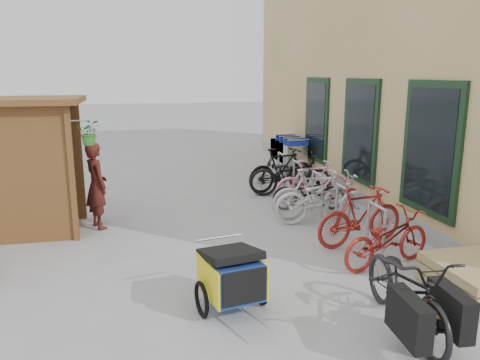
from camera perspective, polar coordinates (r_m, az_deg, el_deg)
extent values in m
plane|color=#9C9C9F|center=(6.91, -1.37, -11.05)|extent=(80.00, 80.00, 0.00)
cube|color=#D3B279|center=(13.21, 24.05, 14.82)|extent=(6.00, 13.00, 7.00)
cube|color=#9C9C9F|center=(12.02, 11.30, -0.13)|extent=(0.18, 13.00, 0.30)
cube|color=black|center=(8.26, 22.20, 3.55)|extent=(0.06, 1.50, 2.20)
cube|color=black|center=(8.25, 22.03, 3.55)|extent=(0.02, 1.25, 1.95)
cube|color=black|center=(10.39, 14.41, 5.82)|extent=(0.06, 1.50, 2.20)
cube|color=black|center=(10.38, 14.26, 5.82)|extent=(0.02, 1.25, 1.95)
cube|color=black|center=(12.66, 9.30, 7.25)|extent=(0.06, 1.50, 2.20)
cube|color=black|center=(12.65, 9.18, 7.25)|extent=(0.02, 1.25, 1.95)
cube|color=brown|center=(8.29, -19.81, 0.60)|extent=(0.09, 0.09, 2.30)
cube|color=brown|center=(9.56, -18.89, 2.21)|extent=(0.09, 0.09, 2.30)
cube|color=brown|center=(8.48, -25.82, 0.34)|extent=(1.80, 0.05, 2.30)
cube|color=brown|center=(9.67, -24.21, 1.89)|extent=(1.80, 0.05, 2.30)
cube|color=brown|center=(8.94, -25.69, 8.72)|extent=(2.15, 1.65, 0.10)
cube|color=brown|center=(9.17, -26.03, -0.43)|extent=(1.30, 1.15, 0.04)
cube|color=brown|center=(9.06, -26.40, 3.26)|extent=(1.30, 1.15, 0.04)
cylinder|color=#A5A8AD|center=(8.14, -19.03, 6.87)|extent=(0.36, 0.02, 0.02)
imported|color=#2E7127|center=(8.14, -17.87, 5.54)|extent=(0.38, 0.33, 0.42)
cylinder|color=#A5A8AD|center=(7.31, 17.13, -6.75)|extent=(0.05, 0.05, 0.84)
cylinder|color=#A5A8AD|center=(7.72, 15.31, -5.57)|extent=(0.05, 0.05, 0.84)
cylinder|color=#A5A8AD|center=(7.39, 16.39, -3.06)|extent=(0.05, 0.50, 0.05)
cylinder|color=#A5A8AD|center=(8.31, 13.08, -4.12)|extent=(0.05, 0.05, 0.84)
cylinder|color=#A5A8AD|center=(8.75, 11.68, -3.21)|extent=(0.05, 0.05, 0.84)
cylinder|color=#A5A8AD|center=(8.42, 12.50, -0.91)|extent=(0.05, 0.50, 0.05)
cylinder|color=#A5A8AD|center=(9.37, 9.94, -2.06)|extent=(0.05, 0.05, 0.84)
cylinder|color=#A5A8AD|center=(9.82, 8.84, -1.34)|extent=(0.05, 0.05, 0.84)
cylinder|color=#A5A8AD|center=(9.49, 9.47, 0.76)|extent=(0.05, 0.50, 0.05)
cylinder|color=#A5A8AD|center=(10.45, 7.45, -0.42)|extent=(0.05, 0.05, 0.84)
cylinder|color=#A5A8AD|center=(10.91, 6.56, 0.17)|extent=(0.05, 0.05, 0.84)
cylinder|color=#A5A8AD|center=(10.59, 7.06, 2.09)|extent=(0.05, 0.50, 0.05)
cylinder|color=#A5A8AD|center=(11.56, 5.43, 0.91)|extent=(0.05, 0.05, 0.84)
cylinder|color=#A5A8AD|center=(12.02, 4.70, 1.39)|extent=(0.05, 0.05, 0.84)
cylinder|color=#A5A8AD|center=(11.71, 5.10, 3.17)|extent=(0.05, 0.50, 0.05)
cube|color=tan|center=(6.95, 26.84, -11.76)|extent=(1.00, 1.20, 0.12)
cube|color=tan|center=(6.89, 26.96, -10.70)|extent=(1.00, 1.20, 0.12)
cube|color=tan|center=(6.84, 27.08, -9.62)|extent=(1.00, 1.20, 0.12)
cube|color=silver|center=(13.11, 6.39, 3.24)|extent=(0.58, 0.89, 0.54)
cube|color=#1931A3|center=(12.64, 7.09, 4.54)|extent=(0.58, 0.04, 0.19)
cylinder|color=silver|center=(12.60, 7.15, 4.85)|extent=(0.61, 0.04, 0.04)
cylinder|color=black|center=(12.81, 5.88, 0.45)|extent=(0.04, 0.13, 0.13)
cube|color=silver|center=(13.46, 5.89, 3.50)|extent=(0.58, 0.89, 0.54)
cube|color=#1931A3|center=(12.98, 6.55, 4.78)|extent=(0.58, 0.04, 0.19)
cylinder|color=silver|center=(12.94, 6.60, 5.08)|extent=(0.61, 0.04, 0.04)
cylinder|color=black|center=(13.15, 5.38, 0.78)|extent=(0.04, 0.13, 0.13)
cube|color=silver|center=(13.80, 5.41, 3.74)|extent=(0.58, 0.89, 0.54)
cube|color=#1931A3|center=(13.32, 6.04, 5.00)|extent=(0.58, 0.04, 0.19)
cylinder|color=silver|center=(13.28, 6.09, 5.29)|extent=(0.61, 0.04, 0.04)
cylinder|color=black|center=(13.49, 4.90, 1.10)|extent=(0.04, 0.13, 0.13)
cube|color=silver|center=(14.14, 4.95, 3.97)|extent=(0.58, 0.89, 0.54)
cube|color=#1931A3|center=(13.67, 5.55, 5.20)|extent=(0.58, 0.04, 0.19)
cylinder|color=silver|center=(13.63, 5.60, 5.49)|extent=(0.61, 0.04, 0.04)
cylinder|color=black|center=(13.83, 4.45, 1.40)|extent=(0.04, 0.13, 0.13)
cube|color=#1B3C98|center=(5.72, -1.04, -11.61)|extent=(0.70, 0.84, 0.44)
cube|color=yellow|center=(5.63, -3.95, -12.09)|extent=(0.17, 0.74, 0.44)
cube|color=yellow|center=(5.84, 1.76, -11.11)|extent=(0.17, 0.74, 0.44)
cube|color=black|center=(5.38, 0.60, -12.93)|extent=(0.53, 0.13, 0.40)
cube|color=black|center=(5.66, -1.23, -8.98)|extent=(0.75, 0.82, 0.21)
torus|color=black|center=(5.70, -4.71, -14.30)|extent=(0.13, 0.44, 0.44)
torus|color=black|center=(5.96, 2.48, -12.99)|extent=(0.13, 0.44, 0.44)
cylinder|color=#B7B7BC|center=(5.30, 1.73, -16.49)|extent=(0.15, 0.63, 0.03)
cylinder|color=#B7B7BC|center=(5.95, -2.58, -7.03)|extent=(0.60, 0.14, 0.03)
imported|color=black|center=(5.61, 19.59, -12.31)|extent=(0.80, 1.90, 0.97)
cube|color=black|center=(5.08, 19.87, -15.52)|extent=(0.23, 0.66, 0.45)
cube|color=black|center=(5.39, 24.23, -14.20)|extent=(0.23, 0.66, 0.45)
cube|color=#C06212|center=(5.21, 22.17, -14.36)|extent=(0.13, 0.19, 0.12)
imported|color=maroon|center=(8.93, -17.09, -0.65)|extent=(0.59, 0.69, 1.61)
imported|color=maroon|center=(7.27, 17.50, -6.84)|extent=(1.71, 0.98, 0.85)
imported|color=maroon|center=(8.00, 14.50, -4.26)|extent=(1.73, 0.78, 1.00)
imported|color=silver|center=(8.99, 10.18, -2.21)|extent=(1.94, 0.84, 0.99)
imported|color=beige|center=(9.23, 9.10, -1.70)|extent=(1.72, 0.63, 1.01)
imported|color=black|center=(9.87, 8.38, -1.39)|extent=(1.58, 0.78, 0.79)
imported|color=pink|center=(10.27, 8.79, -0.27)|extent=(1.66, 0.52, 0.99)
imported|color=black|center=(10.92, 6.21, 0.64)|extent=(2.01, 1.06, 1.01)
imported|color=black|center=(11.33, 5.05, 1.27)|extent=(1.85, 0.94, 1.07)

